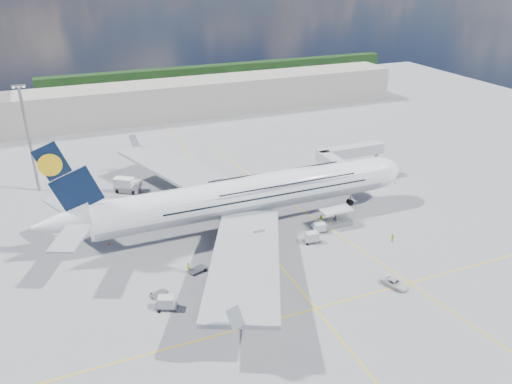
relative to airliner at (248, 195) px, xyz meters
name	(u,v)px	position (x,y,z in m)	size (l,w,h in m)	color
ground	(266,248)	(-0.26, -10.00, -6.87)	(300.00, 300.00, 0.00)	gray
taxi_line_main	(266,248)	(-0.26, -10.00, -6.86)	(0.25, 220.00, 0.01)	yellow
taxi_line_cross	(316,308)	(-0.26, -30.00, -6.86)	(120.00, 0.25, 0.01)	yellow
taxi_line_diag	(306,213)	(13.74, 0.00, -6.86)	(0.25, 100.00, 0.01)	yellow
airliner	(248,195)	(0.00, 0.00, 0.00)	(77.26, 79.15, 23.71)	white
jet_bridge	(345,157)	(29.55, 10.94, -0.02)	(18.80, 12.10, 8.50)	#B7B7BC
cargo_loader	(335,220)	(16.56, -7.11, -5.62)	(8.53, 3.20, 3.67)	silver
light_mast	(29,138)	(-40.26, 35.00, 6.34)	(3.00, 0.70, 25.50)	gray
terminal	(158,101)	(-0.26, 85.00, -0.87)	(180.00, 16.00, 12.00)	#B2AD9E
tree_line	(225,73)	(39.74, 130.00, -2.87)	(160.00, 6.00, 8.00)	#193814
dolly_row_a	(166,302)	(-22.14, -20.95, -5.70)	(3.87, 2.97, 2.17)	gray
dolly_row_b	(236,270)	(-8.65, -16.18, -5.94)	(2.96, 1.97, 1.72)	gray
dolly_row_c	(197,269)	(-14.71, -12.71, -6.50)	(3.60, 2.67, 0.47)	gray
dolly_back	(159,294)	(-22.54, -17.17, -6.55)	(3.18, 2.56, 0.41)	gray
dolly_nose_far	(312,237)	(8.88, -11.49, -5.72)	(3.58, 2.23, 2.14)	gray
dolly_nose_near	(320,227)	(12.36, -8.46, -5.86)	(3.12, 1.90, 1.88)	gray
baggage_tug	(224,290)	(-12.62, -21.07, -5.99)	(3.46, 2.28, 1.99)	white
catering_truck_inner	(212,190)	(-2.79, 15.68, -5.11)	(6.72, 4.21, 3.73)	gray
catering_truck_outer	(127,186)	(-20.70, 25.86, -5.14)	(6.79, 5.26, 3.73)	gray
service_van	(395,283)	(14.93, -29.80, -6.23)	(2.12, 4.60, 1.28)	silver
crew_nose	(345,208)	(21.68, -2.69, -6.00)	(0.63, 0.42, 1.74)	#C2ED19
crew_loader	(393,238)	(23.64, -17.37, -5.99)	(0.85, 0.66, 1.75)	#C2E317
crew_wing	(188,267)	(-16.25, -12.45, -5.87)	(1.17, 0.49, 1.99)	#C1F81A
crew_van	(321,219)	(14.28, -5.43, -5.90)	(0.95, 0.62, 1.95)	#9CE718
crew_tug	(266,289)	(-5.98, -23.35, -5.92)	(1.23, 0.70, 1.90)	#C1E918
cone_nose	(395,182)	(41.47, 6.03, -6.58)	(0.47, 0.47, 0.59)	#FF490D
cone_wing_left_inner	(220,191)	(-0.35, 17.57, -6.59)	(0.45, 0.45, 0.58)	#FF490D
cone_wing_left_outer	(126,180)	(-19.95, 32.58, -6.60)	(0.44, 0.44, 0.56)	#FF490D
cone_wing_right_inner	(215,262)	(-10.93, -11.35, -6.59)	(0.45, 0.45, 0.57)	#FF490D
cone_wing_right_outer	(255,277)	(-6.13, -18.63, -6.58)	(0.47, 0.47, 0.59)	#FF490D
cone_tail	(109,243)	(-28.06, 2.74, -6.61)	(0.42, 0.42, 0.53)	#FF490D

